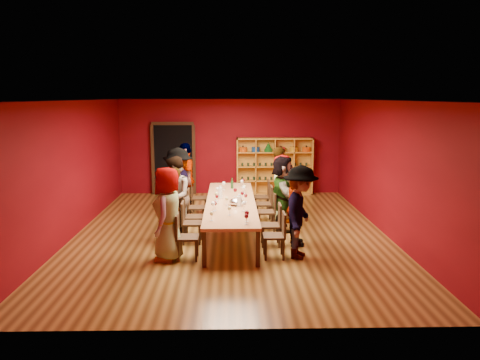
# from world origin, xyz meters

# --- Properties ---
(room_shell) EXTENTS (7.10, 9.10, 3.04)m
(room_shell) POSITION_xyz_m (0.00, 0.00, 1.50)
(room_shell) COLOR brown
(room_shell) RESTS_ON ground
(tasting_table) EXTENTS (1.10, 4.50, 0.75)m
(tasting_table) POSITION_xyz_m (0.00, 0.00, 0.70)
(tasting_table) COLOR #B4794B
(tasting_table) RESTS_ON ground
(doorway) EXTENTS (1.40, 0.17, 2.30)m
(doorway) POSITION_xyz_m (-1.80, 4.43, 1.12)
(doorway) COLOR black
(doorway) RESTS_ON ground
(shelving_unit) EXTENTS (2.40, 0.40, 1.80)m
(shelving_unit) POSITION_xyz_m (1.40, 4.32, 0.98)
(shelving_unit) COLOR gold
(shelving_unit) RESTS_ON ground
(chair_person_left_0) EXTENTS (0.42, 0.42, 0.89)m
(chair_person_left_0) POSITION_xyz_m (-0.91, -1.72, 0.50)
(chair_person_left_0) COLOR black
(chair_person_left_0) RESTS_ON ground
(person_left_0) EXTENTS (0.58, 0.92, 1.79)m
(person_left_0) POSITION_xyz_m (-1.20, -1.72, 0.89)
(person_left_0) COLOR #BC7E8B
(person_left_0) RESTS_ON ground
(chair_person_left_1) EXTENTS (0.42, 0.42, 0.89)m
(chair_person_left_1) POSITION_xyz_m (-0.91, -0.70, 0.50)
(chair_person_left_1) COLOR black
(chair_person_left_1) RESTS_ON ground
(person_left_1) EXTENTS (0.47, 0.62, 1.62)m
(person_left_1) POSITION_xyz_m (-1.23, -0.70, 0.81)
(person_left_1) COLOR #131434
(person_left_1) RESTS_ON ground
(chair_person_left_2) EXTENTS (0.42, 0.42, 0.89)m
(chair_person_left_2) POSITION_xyz_m (-0.91, -0.19, 0.50)
(chair_person_left_2) COLOR black
(chair_person_left_2) RESTS_ON ground
(person_left_2) EXTENTS (0.59, 0.93, 1.79)m
(person_left_2) POSITION_xyz_m (-1.24, -0.19, 0.90)
(person_left_2) COLOR #507AA6
(person_left_2) RESTS_ON ground
(chair_person_left_3) EXTENTS (0.42, 0.42, 0.89)m
(chair_person_left_3) POSITION_xyz_m (-0.91, 0.71, 0.50)
(chair_person_left_3) COLOR black
(chair_person_left_3) RESTS_ON ground
(person_left_3) EXTENTS (0.53, 1.23, 1.89)m
(person_left_3) POSITION_xyz_m (-1.25, 0.71, 0.94)
(person_left_3) COLOR #5178A8
(person_left_3) RESTS_ON ground
(chair_person_left_4) EXTENTS (0.42, 0.42, 0.89)m
(chair_person_left_4) POSITION_xyz_m (-0.91, 1.78, 0.50)
(chair_person_left_4) COLOR black
(chair_person_left_4) RESTS_ON ground
(person_left_4) EXTENTS (0.76, 1.20, 1.90)m
(person_left_4) POSITION_xyz_m (-1.18, 1.78, 0.95)
(person_left_4) COLOR #5A7AB9
(person_left_4) RESTS_ON ground
(chair_person_right_0) EXTENTS (0.42, 0.42, 0.89)m
(chair_person_right_0) POSITION_xyz_m (0.91, -1.67, 0.50)
(chair_person_right_0) COLOR black
(chair_person_right_0) RESTS_ON ground
(person_right_0) EXTENTS (0.82, 1.26, 1.80)m
(person_right_0) POSITION_xyz_m (1.33, -1.67, 0.90)
(person_right_0) COLOR silver
(person_right_0) RESTS_ON ground
(chair_person_right_1) EXTENTS (0.42, 0.42, 0.89)m
(chair_person_right_1) POSITION_xyz_m (0.91, -0.92, 0.50)
(chair_person_right_1) COLOR black
(chair_person_right_1) RESTS_ON ground
(person_right_1) EXTENTS (0.46, 0.94, 1.57)m
(person_right_1) POSITION_xyz_m (1.34, -0.92, 0.78)
(person_right_1) COLOR pink
(person_right_1) RESTS_ON ground
(chair_person_right_2) EXTENTS (0.42, 0.42, 0.89)m
(chair_person_right_2) POSITION_xyz_m (0.91, 0.23, 0.50)
(chair_person_right_2) COLOR black
(chair_person_right_2) RESTS_ON ground
(person_right_2) EXTENTS (0.56, 1.65, 1.75)m
(person_right_2) POSITION_xyz_m (1.20, 0.23, 0.87)
(person_right_2) COLOR #141837
(person_right_2) RESTS_ON ground
(chair_person_right_3) EXTENTS (0.42, 0.42, 0.89)m
(chair_person_right_3) POSITION_xyz_m (0.91, 1.04, 0.50)
(chair_person_right_3) COLOR black
(chair_person_right_3) RESTS_ON ground
(person_right_3) EXTENTS (0.62, 0.90, 1.67)m
(person_right_3) POSITION_xyz_m (1.28, 1.04, 0.83)
(person_right_3) COLOR #5989B7
(person_right_3) RESTS_ON ground
(chair_person_right_4) EXTENTS (0.42, 0.42, 0.89)m
(chair_person_right_4) POSITION_xyz_m (0.91, 1.87, 0.50)
(chair_person_right_4) COLOR black
(chair_person_right_4) RESTS_ON ground
(person_right_4) EXTENTS (0.67, 0.77, 1.78)m
(person_right_4) POSITION_xyz_m (1.31, 1.87, 0.89)
(person_right_4) COLOR #545459
(person_right_4) RESTS_ON ground
(wine_glass_0) EXTENTS (0.07, 0.07, 0.18)m
(wine_glass_0) POSITION_xyz_m (-0.37, -1.69, 0.88)
(wine_glass_0) COLOR white
(wine_glass_0) RESTS_ON tasting_table
(wine_glass_1) EXTENTS (0.08, 0.08, 0.20)m
(wine_glass_1) POSITION_xyz_m (-0.33, -0.90, 0.90)
(wine_glass_1) COLOR white
(wine_glass_1) RESTS_ON tasting_table
(wine_glass_2) EXTENTS (0.08, 0.08, 0.19)m
(wine_glass_2) POSITION_xyz_m (-0.03, -1.30, 0.89)
(wine_glass_2) COLOR white
(wine_glass_2) RESTS_ON tasting_table
(wine_glass_3) EXTENTS (0.08, 0.08, 0.20)m
(wine_glass_3) POSITION_xyz_m (0.28, -1.97, 0.90)
(wine_glass_3) COLOR white
(wine_glass_3) RESTS_ON tasting_table
(wine_glass_4) EXTENTS (0.08, 0.08, 0.21)m
(wine_glass_4) POSITION_xyz_m (-0.32, 0.02, 0.90)
(wine_glass_4) COLOR white
(wine_glass_4) RESTS_ON tasting_table
(wine_glass_5) EXTENTS (0.09, 0.09, 0.21)m
(wine_glass_5) POSITION_xyz_m (-0.17, 1.27, 0.90)
(wine_glass_5) COLOR white
(wine_glass_5) RESTS_ON tasting_table
(wine_glass_6) EXTENTS (0.08, 0.08, 0.21)m
(wine_glass_6) POSITION_xyz_m (0.11, 0.44, 0.90)
(wine_glass_6) COLOR white
(wine_glass_6) RESTS_ON tasting_table
(wine_glass_7) EXTENTS (0.08, 0.08, 0.19)m
(wine_glass_7) POSITION_xyz_m (0.26, 0.14, 0.89)
(wine_glass_7) COLOR white
(wine_glass_7) RESTS_ON tasting_table
(wine_glass_8) EXTENTS (0.07, 0.07, 0.18)m
(wine_glass_8) POSITION_xyz_m (-0.32, 0.72, 0.88)
(wine_glass_8) COLOR white
(wine_glass_8) RESTS_ON tasting_table
(wine_glass_9) EXTENTS (0.09, 0.09, 0.21)m
(wine_glass_9) POSITION_xyz_m (-0.36, -0.98, 0.91)
(wine_glass_9) COLOR white
(wine_glass_9) RESTS_ON tasting_table
(wine_glass_10) EXTENTS (0.08, 0.08, 0.19)m
(wine_glass_10) POSITION_xyz_m (-0.09, -0.41, 0.89)
(wine_glass_10) COLOR white
(wine_glass_10) RESTS_ON tasting_table
(wine_glass_11) EXTENTS (0.08, 0.08, 0.20)m
(wine_glass_11) POSITION_xyz_m (0.34, 0.89, 0.90)
(wine_glass_11) COLOR white
(wine_glass_11) RESTS_ON tasting_table
(wine_glass_12) EXTENTS (0.08, 0.08, 0.19)m
(wine_glass_12) POSITION_xyz_m (0.32, 0.78, 0.89)
(wine_glass_12) COLOR white
(wine_glass_12) RESTS_ON tasting_table
(wine_glass_13) EXTENTS (0.09, 0.09, 0.22)m
(wine_glass_13) POSITION_xyz_m (0.27, -0.97, 0.91)
(wine_glass_13) COLOR white
(wine_glass_13) RESTS_ON tasting_table
(wine_glass_14) EXTENTS (0.09, 0.09, 0.22)m
(wine_glass_14) POSITION_xyz_m (0.30, -1.79, 0.91)
(wine_glass_14) COLOR white
(wine_glass_14) RESTS_ON tasting_table
(wine_glass_15) EXTENTS (0.07, 0.07, 0.18)m
(wine_glass_15) POSITION_xyz_m (0.34, 1.89, 0.88)
(wine_glass_15) COLOR white
(wine_glass_15) RESTS_ON tasting_table
(wine_glass_16) EXTENTS (0.07, 0.07, 0.18)m
(wine_glass_16) POSITION_xyz_m (-0.31, -0.15, 0.88)
(wine_glass_16) COLOR white
(wine_glass_16) RESTS_ON tasting_table
(wine_glass_17) EXTENTS (0.08, 0.08, 0.20)m
(wine_glass_17) POSITION_xyz_m (0.30, 1.64, 0.89)
(wine_glass_17) COLOR white
(wine_glass_17) RESTS_ON tasting_table
(wine_glass_18) EXTENTS (0.08, 0.08, 0.19)m
(wine_glass_18) POSITION_xyz_m (0.34, -0.11, 0.89)
(wine_glass_18) COLOR white
(wine_glass_18) RESTS_ON tasting_table
(spittoon_bowl) EXTENTS (0.31, 0.31, 0.17)m
(spittoon_bowl) POSITION_xyz_m (0.12, -0.41, 0.82)
(spittoon_bowl) COLOR #B4B6BB
(spittoon_bowl) RESTS_ON tasting_table
(carafe_a) EXTENTS (0.13, 0.13, 0.29)m
(carafe_a) POSITION_xyz_m (-0.24, 0.31, 0.88)
(carafe_a) COLOR white
(carafe_a) RESTS_ON tasting_table
(carafe_b) EXTENTS (0.12, 0.12, 0.27)m
(carafe_b) POSITION_xyz_m (0.18, -0.54, 0.87)
(carafe_b) COLOR white
(carafe_b) RESTS_ON tasting_table
(wine_bottle) EXTENTS (0.07, 0.07, 0.28)m
(wine_bottle) POSITION_xyz_m (0.04, 1.47, 0.86)
(wine_bottle) COLOR #153C19
(wine_bottle) RESTS_ON tasting_table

